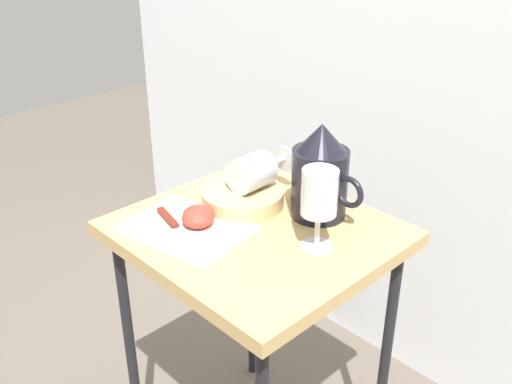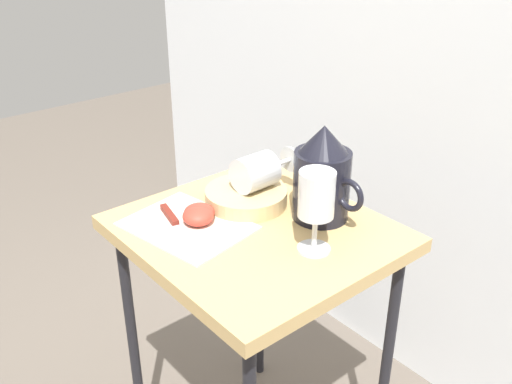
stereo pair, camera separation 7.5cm
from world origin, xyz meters
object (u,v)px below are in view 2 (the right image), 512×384
basket_tray (246,197)px  apple_half_left (199,213)px  table (256,256)px  wine_glass_tipped_near (257,172)px  apple_half_right (198,216)px  pitcher (322,182)px  knife (175,224)px  wine_glass_upright (316,199)px

basket_tray → apple_half_left: (0.00, -0.12, 0.00)m
table → wine_glass_tipped_near: bearing=139.5°
apple_half_left → apple_half_right: 0.01m
basket_tray → wine_glass_tipped_near: wine_glass_tipped_near is taller
basket_tray → wine_glass_tipped_near: 0.06m
apple_half_left → pitcher: bearing=55.2°
pitcher → knife: size_ratio=0.90×
pitcher → wine_glass_upright: (0.08, -0.10, 0.03)m
pitcher → wine_glass_upright: 0.13m
pitcher → wine_glass_upright: pitcher is taller
pitcher → wine_glass_tipped_near: pitcher is taller
table → pitcher: pitcher is taller
apple_half_right → apple_half_left: bearing=135.5°
basket_tray → apple_half_right: 0.13m
apple_half_right → wine_glass_upright: bearing=27.8°
apple_half_left → basket_tray: bearing=90.2°
table → apple_half_right: size_ratio=10.42×
basket_tray → apple_half_left: bearing=-89.8°
apple_half_left → table: bearing=40.5°
apple_half_left → apple_half_right: (0.01, -0.01, 0.00)m
table → apple_half_right: apple_half_right is taller
apple_half_right → table: bearing=46.7°
table → apple_half_right: 0.15m
basket_tray → wine_glass_tipped_near: bearing=70.1°
pitcher → apple_half_left: 0.26m
table → apple_half_left: apple_half_left is taller
table → knife: bearing=-129.5°
table → wine_glass_upright: (0.14, 0.03, 0.18)m
apple_half_left → wine_glass_upright: bearing=25.0°
basket_tray → knife: (-0.01, -0.17, -0.01)m
basket_tray → pitcher: 0.18m
knife → apple_half_left: bearing=74.0°
table → wine_glass_tipped_near: (-0.08, 0.07, 0.15)m
table → pitcher: bearing=67.5°
wine_glass_tipped_near → apple_half_left: (-0.01, -0.15, -0.05)m
apple_half_right → knife: 0.05m
table → wine_glass_upright: bearing=11.9°
apple_half_right → pitcher: bearing=58.0°
wine_glass_upright → wine_glass_tipped_near: size_ratio=1.09×
knife → wine_glass_upright: bearing=32.8°
wine_glass_tipped_near → apple_half_right: wine_glass_tipped_near is taller
table → wine_glass_upright: wine_glass_upright is taller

